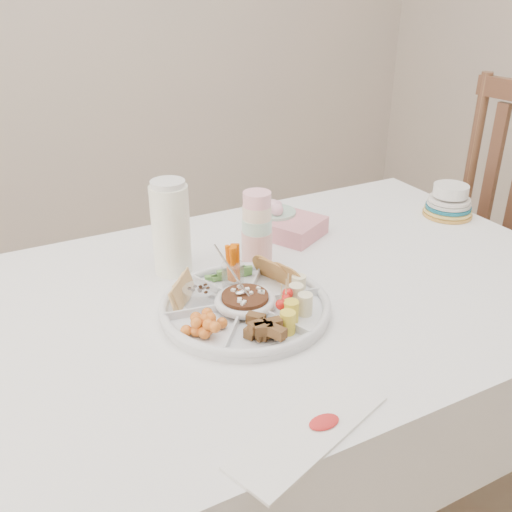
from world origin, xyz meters
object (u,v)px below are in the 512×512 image
party_tray (245,304)px  plate_stack (449,201)px  chair (469,260)px  dining_table (284,404)px  thermos (171,227)px

party_tray → plate_stack: plate_stack is taller
plate_stack → chair: bearing=-4.3°
dining_table → plate_stack: plate_stack is taller
dining_table → party_tray: party_tray is taller
chair → party_tray: bearing=-173.1°
dining_table → plate_stack: (0.67, 0.15, 0.43)m
party_tray → thermos: 0.29m
dining_table → party_tray: size_ratio=4.00×
thermos → plate_stack: thermos is taller
chair → plate_stack: (-0.13, 0.01, 0.23)m
thermos → chair: bearing=-3.4°
party_tray → dining_table: bearing=23.9°
dining_table → party_tray: (-0.15, -0.07, 0.40)m
dining_table → chair: (0.80, 0.14, 0.19)m
thermos → dining_table: bearing=-41.9°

